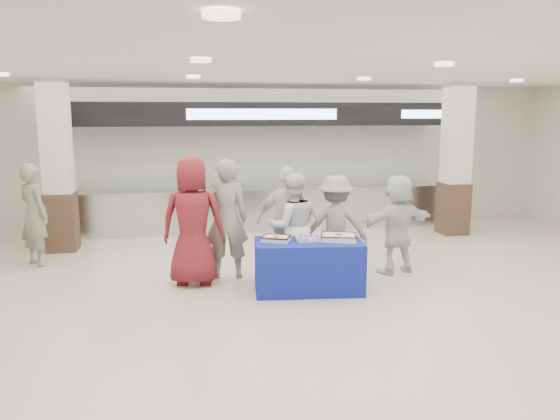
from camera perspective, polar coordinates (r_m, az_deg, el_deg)
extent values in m
plane|color=beige|center=(7.22, 4.59, -10.86)|extent=(14.00, 14.00, 0.00)
cube|color=silver|center=(12.22, -1.97, 0.08)|extent=(8.00, 0.80, 0.90)
cube|color=silver|center=(12.15, -1.99, 2.27)|extent=(8.00, 0.85, 0.04)
cube|color=white|center=(11.81, -1.78, 3.66)|extent=(7.60, 0.02, 0.50)
cube|color=black|center=(12.03, -2.03, 9.98)|extent=(8.40, 0.70, 0.50)
cube|color=white|center=(11.68, -1.77, 9.98)|extent=(3.20, 0.03, 0.22)
cube|color=white|center=(12.82, 15.52, 9.63)|extent=(1.40, 0.03, 0.18)
cube|color=#3C291B|center=(11.11, -21.84, -1.14)|extent=(0.55, 0.55, 1.10)
cube|color=beige|center=(10.93, -22.39, 7.12)|extent=(0.50, 0.50, 2.10)
cube|color=#3C291B|center=(12.33, 17.61, 0.17)|extent=(0.55, 0.55, 1.10)
cube|color=beige|center=(12.17, 18.02, 7.61)|extent=(0.50, 0.50, 2.10)
cube|color=#16269A|center=(8.01, 3.00, -5.87)|extent=(1.63, 0.94, 0.75)
cube|color=white|center=(7.91, -0.41, -3.03)|extent=(0.48, 0.43, 0.06)
cube|color=#422112|center=(7.90, -0.41, -2.73)|extent=(0.48, 0.43, 0.02)
cylinder|color=red|center=(7.90, -0.41, -2.78)|extent=(0.11, 0.11, 0.01)
cube|color=white|center=(7.99, 6.15, -2.88)|extent=(0.61, 0.53, 0.08)
cube|color=#422112|center=(7.98, 6.16, -2.52)|extent=(0.61, 0.53, 0.02)
cylinder|color=red|center=(7.98, 6.16, -2.57)|extent=(0.14, 0.14, 0.01)
cube|color=#B5B5BA|center=(7.93, 3.34, -3.18)|extent=(0.43, 0.33, 0.02)
imported|color=maroon|center=(8.28, -9.08, -1.18)|extent=(1.05, 0.79, 1.95)
imported|color=gray|center=(8.55, -5.65, -0.94)|extent=(0.70, 0.48, 1.89)
imported|color=white|center=(8.48, 1.34, -1.74)|extent=(0.82, 0.64, 1.67)
imported|color=white|center=(8.65, 0.84, -1.24)|extent=(1.11, 0.81, 1.75)
imported|color=gray|center=(8.72, 5.81, -1.67)|extent=(1.14, 0.80, 1.61)
imported|color=white|center=(9.02, 12.17, -1.43)|extent=(1.57, 0.82, 1.61)
imported|color=gray|center=(10.14, -24.29, -0.45)|extent=(0.74, 0.76, 1.76)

